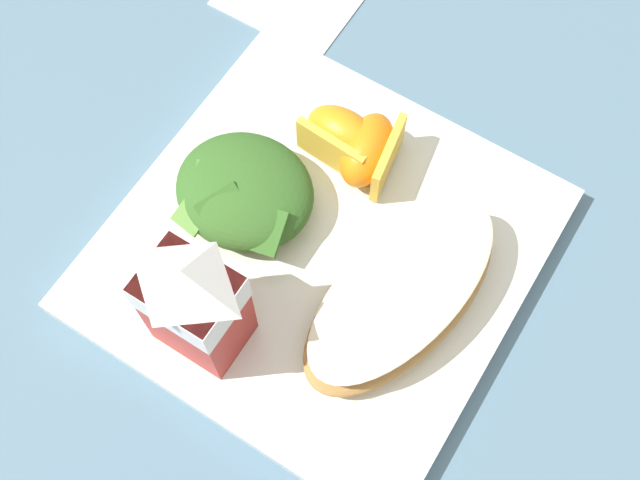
# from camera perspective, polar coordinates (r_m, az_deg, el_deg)

# --- Properties ---
(ground) EXTENTS (3.00, 3.00, 0.00)m
(ground) POSITION_cam_1_polar(r_m,az_deg,el_deg) (0.58, -0.00, -1.04)
(ground) COLOR slate
(white_plate) EXTENTS (0.28, 0.28, 0.02)m
(white_plate) POSITION_cam_1_polar(r_m,az_deg,el_deg) (0.57, -0.00, -0.73)
(white_plate) COLOR white
(white_plate) RESTS_ON ground
(cheesy_pizza_bread) EXTENTS (0.11, 0.18, 0.04)m
(cheesy_pizza_bread) POSITION_cam_1_polar(r_m,az_deg,el_deg) (0.53, 5.81, -3.89)
(cheesy_pizza_bread) COLOR #B77F42
(cheesy_pizza_bread) RESTS_ON white_plate
(green_salad_pile) EXTENTS (0.10, 0.09, 0.04)m
(green_salad_pile) POSITION_cam_1_polar(r_m,az_deg,el_deg) (0.56, -5.56, 3.29)
(green_salad_pile) COLOR #336023
(green_salad_pile) RESTS_ON white_plate
(milk_carton) EXTENTS (0.06, 0.04, 0.11)m
(milk_carton) POSITION_cam_1_polar(r_m,az_deg,el_deg) (0.49, -9.05, -4.37)
(milk_carton) COLOR #B7332D
(milk_carton) RESTS_ON white_plate
(orange_wedge_front) EXTENTS (0.05, 0.07, 0.04)m
(orange_wedge_front) POSITION_cam_1_polar(r_m,az_deg,el_deg) (0.58, 3.55, 6.35)
(orange_wedge_front) COLOR orange
(orange_wedge_front) RESTS_ON white_plate
(orange_wedge_middle) EXTENTS (0.06, 0.04, 0.04)m
(orange_wedge_middle) POSITION_cam_1_polar(r_m,az_deg,el_deg) (0.58, 1.60, 7.34)
(orange_wedge_middle) COLOR orange
(orange_wedge_middle) RESTS_ON white_plate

